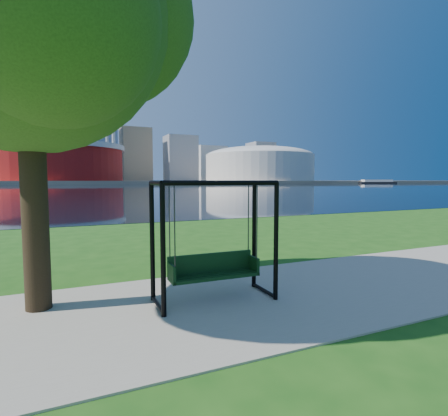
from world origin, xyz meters
TOP-DOWN VIEW (x-y plane):
  - ground at (0.00, 0.00)m, footprint 900.00×900.00m
  - path at (0.00, -0.50)m, footprint 120.00×4.00m
  - river at (0.00, 102.00)m, footprint 900.00×180.00m
  - far_bank at (0.00, 306.00)m, footprint 900.00×228.00m
  - stadium at (-10.00, 235.00)m, footprint 83.00×83.00m
  - arena at (135.00, 235.00)m, footprint 84.00×84.00m
  - skyline at (-4.27, 319.39)m, footprint 392.00×66.00m
  - swing at (-0.60, -0.29)m, footprint 2.18×0.97m
  - park_tree at (-3.56, 0.55)m, footprint 5.87×5.30m
  - barge at (209.15, 187.34)m, footprint 28.96×15.41m

SIDE VIEW (x-z plane):
  - ground at x=0.00m, z-range 0.00..0.00m
  - river at x=0.00m, z-range 0.00..0.02m
  - path at x=0.00m, z-range 0.00..0.03m
  - far_bank at x=0.00m, z-range 0.00..2.00m
  - swing at x=-0.60m, z-range -0.04..2.17m
  - barge at x=209.15m, z-range -0.13..2.67m
  - park_tree at x=-3.56m, z-range 1.42..8.71m
  - stadium at x=-10.00m, z-range -1.77..30.23m
  - arena at x=135.00m, z-range 2.59..29.15m
  - skyline at x=-4.27m, z-range -12.36..84.14m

